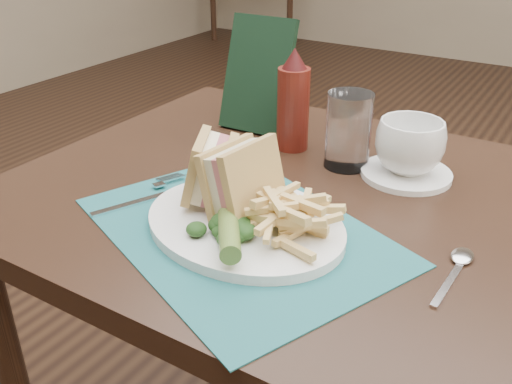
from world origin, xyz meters
TOP-DOWN VIEW (x-y plane):
  - floor at (0.00, 0.00)m, footprint 7.00×7.00m
  - table_main at (0.00, -0.50)m, footprint 0.90×0.75m
  - placemat at (-0.00, -0.66)m, footprint 0.52×0.46m
  - plate at (0.00, -0.65)m, footprint 0.34×0.29m
  - sandwich_half_a at (-0.09, -0.63)m, footprint 0.11×0.12m
  - sandwich_half_b at (-0.03, -0.63)m, footprint 0.09×0.12m
  - kale_garnish at (0.00, -0.70)m, footprint 0.11×0.08m
  - pickle_spear at (0.02, -0.71)m, footprint 0.09×0.11m
  - fries_pile at (0.06, -0.64)m, footprint 0.18×0.20m
  - fork at (-0.18, -0.65)m, footprint 0.10×0.17m
  - spoon at (0.28, -0.60)m, footprint 0.04×0.15m
  - saucer at (0.14, -0.36)m, footprint 0.19×0.19m
  - coffee_cup at (0.14, -0.36)m, footprint 0.16×0.16m
  - drinking_glass at (0.03, -0.37)m, footprint 0.10×0.10m
  - ketchup_bottle at (-0.08, -0.35)m, footprint 0.07×0.07m
  - check_presenter at (-0.20, -0.30)m, footprint 0.14×0.09m

SIDE VIEW (x-z plane):
  - floor at x=0.00m, z-range 0.00..0.00m
  - table_main at x=0.00m, z-range 0.00..0.75m
  - placemat at x=0.00m, z-range 0.75..0.75m
  - spoon at x=0.28m, z-range 0.75..0.76m
  - saucer at x=0.14m, z-range 0.75..0.76m
  - fork at x=-0.18m, z-range 0.75..0.76m
  - plate at x=0.00m, z-range 0.75..0.77m
  - kale_garnish at x=0.00m, z-range 0.77..0.79m
  - pickle_spear at x=0.02m, z-range 0.77..0.80m
  - fries_pile at x=0.06m, z-range 0.77..0.83m
  - coffee_cup at x=0.14m, z-range 0.76..0.85m
  - drinking_glass at x=0.03m, z-range 0.75..0.88m
  - sandwich_half_a at x=-0.09m, z-range 0.77..0.87m
  - sandwich_half_b at x=-0.03m, z-range 0.77..0.88m
  - ketchup_bottle at x=-0.08m, z-range 0.75..0.94m
  - check_presenter at x=-0.20m, z-range 0.75..0.97m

